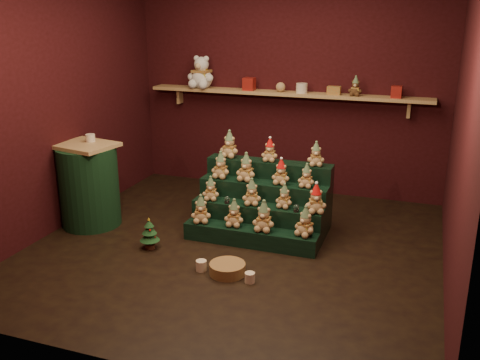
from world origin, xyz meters
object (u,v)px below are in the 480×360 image
at_px(snow_globe_c, 296,208).
at_px(mug_right, 250,278).
at_px(mug_left, 201,266).
at_px(brown_bear, 355,86).
at_px(snow_globe_b, 264,204).
at_px(side_table, 89,185).
at_px(wicker_basket, 227,269).
at_px(white_bear, 201,68).
at_px(riser_tier_front, 250,237).
at_px(snow_globe_a, 227,200).
at_px(mini_christmas_tree, 150,233).

bearing_deg(snow_globe_c, mug_right, -101.46).
relative_size(mug_left, brown_bear, 0.44).
bearing_deg(snow_globe_b, side_table, -173.36).
bearing_deg(wicker_basket, brown_bear, 72.88).
height_order(wicker_basket, brown_bear, brown_bear).
xyz_separation_m(snow_globe_b, white_bear, (-1.35, 1.56, 1.18)).
distance_m(side_table, white_bear, 2.19).
relative_size(riser_tier_front, mug_left, 14.02).
relative_size(mug_right, white_bear, 0.18).
height_order(side_table, mug_left, side_table).
relative_size(snow_globe_a, mug_left, 0.78).
height_order(mug_left, mug_right, mug_left).
height_order(mini_christmas_tree, mug_right, mini_christmas_tree).
bearing_deg(snow_globe_a, mini_christmas_tree, -136.46).
bearing_deg(mini_christmas_tree, mug_right, -15.66).
bearing_deg(mug_right, snow_globe_c, 78.54).
bearing_deg(snow_globe_a, white_bear, 121.15).
bearing_deg(riser_tier_front, mug_right, -71.70).
xyz_separation_m(riser_tier_front, mini_christmas_tree, (-0.93, -0.42, 0.07)).
relative_size(side_table, brown_bear, 4.09).
height_order(side_table, brown_bear, brown_bear).
relative_size(riser_tier_front, snow_globe_b, 17.82).
xyz_separation_m(snow_globe_a, side_table, (-1.54, -0.23, 0.06)).
xyz_separation_m(mini_christmas_tree, brown_bear, (1.67, 2.14, 1.27)).
bearing_deg(mini_christmas_tree, snow_globe_a, 43.54).
relative_size(snow_globe_c, mug_left, 0.80).
distance_m(snow_globe_c, mug_left, 1.14).
distance_m(snow_globe_c, mini_christmas_tree, 1.50).
height_order(side_table, white_bear, white_bear).
xyz_separation_m(side_table, mug_right, (2.11, -0.69, -0.41)).
xyz_separation_m(snow_globe_a, brown_bear, (1.05, 1.56, 1.03)).
relative_size(mini_christmas_tree, wicker_basket, 1.02).
bearing_deg(snow_globe_c, white_bear, 137.31).
relative_size(snow_globe_c, mug_right, 0.87).
bearing_deg(white_bear, snow_globe_c, -36.10).
distance_m(snow_globe_c, brown_bear, 1.89).
bearing_deg(wicker_basket, mug_right, -18.38).
bearing_deg(snow_globe_a, mug_right, -58.37).
bearing_deg(mini_christmas_tree, side_table, 159.05).
distance_m(side_table, brown_bear, 3.30).
xyz_separation_m(riser_tier_front, brown_bear, (0.74, 1.72, 1.34)).
xyz_separation_m(snow_globe_c, mug_left, (-0.68, -0.85, -0.35)).
xyz_separation_m(mug_left, mug_right, (0.49, -0.06, -0.00)).
bearing_deg(mini_christmas_tree, mug_left, -21.54).
relative_size(snow_globe_b, mug_left, 0.79).
relative_size(riser_tier_front, wicker_basket, 4.23).
height_order(riser_tier_front, mini_christmas_tree, mini_christmas_tree).
relative_size(mini_christmas_tree, mug_right, 3.67).
bearing_deg(wicker_basket, mug_left, -175.47).
bearing_deg(snow_globe_b, snow_globe_c, 0.00).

